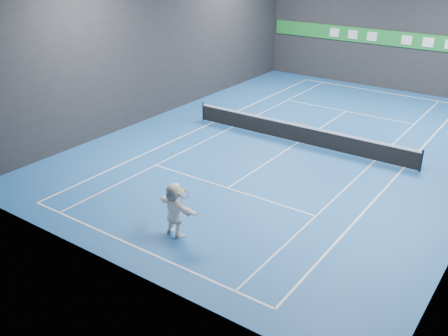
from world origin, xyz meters
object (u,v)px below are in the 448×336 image
Objects in this scene: player at (175,209)px; tennis_racket at (184,195)px; tennis_ball at (173,153)px; tennis_net at (298,133)px.

player is 3.56× the size of tennis_racket.
player is 29.12× the size of tennis_ball.
tennis_net is at bearing 92.27° from tennis_ball.
tennis_racket is (0.39, 0.05, 0.65)m from player.
tennis_ball reaches higher than player.
tennis_ball is at bearing -87.73° from tennis_net.
tennis_ball is 0.12× the size of tennis_racket.
player reaches higher than tennis_net.
tennis_ball reaches higher than tennis_racket.
tennis_ball is at bearing -43.57° from player.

